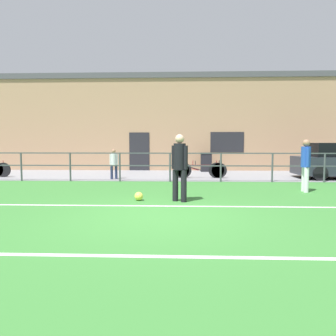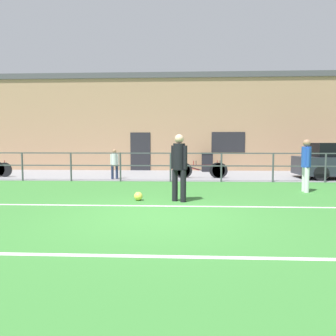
{
  "view_description": "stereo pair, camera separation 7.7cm",
  "coord_description": "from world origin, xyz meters",
  "views": [
    {
      "loc": [
        0.44,
        -6.74,
        1.54
      ],
      "look_at": [
        0.03,
        3.39,
        0.75
      ],
      "focal_mm": 34.62,
      "sensor_mm": 36.0,
      "label": 1
    },
    {
      "loc": [
        0.52,
        -6.74,
        1.54
      ],
      "look_at": [
        0.03,
        3.39,
        0.75
      ],
      "focal_mm": 34.62,
      "sensor_mm": 36.0,
      "label": 2
    }
  ],
  "objects": [
    {
      "name": "field_line_hash",
      "position": [
        0.0,
        -2.48,
        0.0
      ],
      "size": [
        36.0,
        0.11,
        0.0
      ],
      "primitive_type": "cube",
      "color": "white",
      "rests_on": "ground"
    },
    {
      "name": "bicycle_parked_2",
      "position": [
        1.2,
        7.2,
        0.37
      ],
      "size": [
        2.17,
        0.04,
        0.76
      ],
      "color": "black",
      "rests_on": "pavement_strip"
    },
    {
      "name": "pavement_strip",
      "position": [
        0.0,
        8.5,
        0.01
      ],
      "size": [
        48.0,
        5.0,
        0.02
      ],
      "primitive_type": "cube",
      "color": "gray",
      "rests_on": "ground"
    },
    {
      "name": "player_striker",
      "position": [
        4.33,
        3.5,
        0.93
      ],
      "size": [
        0.29,
        0.45,
        1.64
      ],
      "rotation": [
        0.0,
        0.0,
        4.66
      ],
      "color": "white",
      "rests_on": "ground"
    },
    {
      "name": "spectator_child",
      "position": [
        -2.38,
        6.67,
        0.73
      ],
      "size": [
        0.34,
        0.22,
        1.25
      ],
      "rotation": [
        0.0,
        0.0,
        3.37
      ],
      "color": "#232D4C",
      "rests_on": "pavement_strip"
    },
    {
      "name": "ground",
      "position": [
        0.0,
        0.0,
        -0.02
      ],
      "size": [
        60.0,
        44.0,
        0.04
      ],
      "primitive_type": "cube",
      "color": "#387A33"
    },
    {
      "name": "player_goalkeeper",
      "position": [
        0.4,
        1.66,
        1.0
      ],
      "size": [
        0.42,
        0.31,
        1.76
      ],
      "rotation": [
        0.0,
        0.0,
        5.72
      ],
      "color": "black",
      "rests_on": "ground"
    },
    {
      "name": "soccer_ball_match",
      "position": [
        -0.69,
        1.75,
        0.11
      ],
      "size": [
        0.23,
        0.23,
        0.23
      ],
      "primitive_type": "sphere",
      "color": "#E5E04C",
      "rests_on": "ground"
    },
    {
      "name": "bicycle_parked_3",
      "position": [
        1.31,
        7.2,
        0.36
      ],
      "size": [
        2.18,
        0.04,
        0.75
      ],
      "color": "black",
      "rests_on": "pavement_strip"
    },
    {
      "name": "field_line_touchline",
      "position": [
        0.0,
        1.02,
        0.0
      ],
      "size": [
        36.0,
        0.11,
        0.0
      ],
      "primitive_type": "cube",
      "color": "white",
      "rests_on": "ground"
    },
    {
      "name": "trash_bin_0",
      "position": [
        1.76,
        10.37,
        0.52
      ],
      "size": [
        0.59,
        0.5,
        1.0
      ],
      "color": "black",
      "rests_on": "pavement_strip"
    },
    {
      "name": "perimeter_fence",
      "position": [
        0.0,
        6.0,
        0.75
      ],
      "size": [
        36.07,
        0.07,
        1.15
      ],
      "color": "#474C51",
      "rests_on": "ground"
    },
    {
      "name": "clubhouse_facade",
      "position": [
        0.0,
        12.2,
        2.67
      ],
      "size": [
        28.0,
        2.56,
        5.33
      ],
      "color": "tan",
      "rests_on": "ground"
    }
  ]
}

